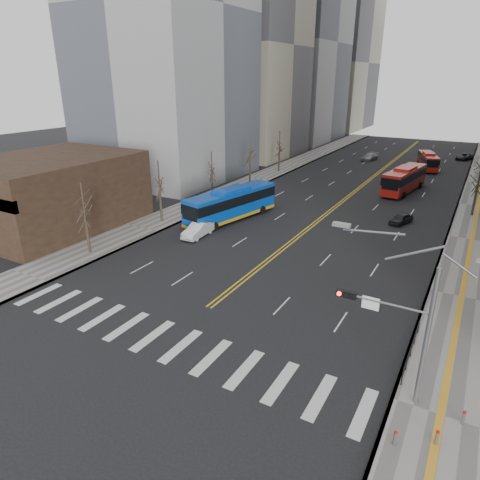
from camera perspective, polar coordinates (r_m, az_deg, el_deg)
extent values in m
plane|color=black|center=(29.42, -9.76, -13.11)|extent=(220.00, 220.00, 0.00)
cube|color=slate|center=(73.12, 2.48, 8.19)|extent=(5.00, 130.00, 0.15)
cube|color=silver|center=(38.12, -25.24, -6.54)|extent=(0.70, 4.00, 0.01)
cube|color=silver|center=(36.35, -23.03, -7.54)|extent=(0.70, 4.00, 0.01)
cube|color=silver|center=(34.65, -20.58, -8.61)|extent=(0.70, 4.00, 0.01)
cube|color=silver|center=(33.03, -17.88, -9.78)|extent=(0.70, 4.00, 0.01)
cube|color=silver|center=(31.50, -14.88, -11.04)|extent=(0.70, 4.00, 0.01)
cube|color=silver|center=(30.08, -11.55, -12.39)|extent=(0.70, 4.00, 0.01)
cube|color=silver|center=(28.79, -7.88, -13.82)|extent=(0.70, 4.00, 0.01)
cube|color=silver|center=(27.64, -3.83, -15.31)|extent=(0.70, 4.00, 0.01)
cube|color=silver|center=(26.65, 0.61, -16.84)|extent=(0.70, 4.00, 0.01)
cube|color=silver|center=(25.84, 5.44, -18.37)|extent=(0.70, 4.00, 0.01)
cube|color=silver|center=(25.22, 10.63, -19.85)|extent=(0.70, 4.00, 0.01)
cube|color=silver|center=(24.82, 16.13, -21.23)|extent=(0.70, 4.00, 0.01)
cube|color=gold|center=(76.94, 16.97, 7.89)|extent=(0.15, 100.00, 0.01)
cube|color=gold|center=(76.85, 17.26, 7.85)|extent=(0.15, 100.00, 0.01)
cube|color=gray|center=(75.62, -10.31, 28.11)|extent=(22.00, 24.00, 52.00)
cube|color=#9F9680|center=(96.80, 0.62, 24.43)|extent=(22.00, 22.00, 44.00)
cube|color=gray|center=(120.78, 7.96, 24.54)|extent=(20.00, 26.00, 48.00)
cube|color=#9F9680|center=(150.35, 13.25, 21.97)|extent=(18.00, 30.00, 40.00)
cube|color=black|center=(53.37, -23.87, 5.87)|extent=(14.00, 18.00, 8.00)
cylinder|color=slate|center=(23.87, 23.57, -12.16)|extent=(0.24, 0.24, 8.00)
cylinder|color=slate|center=(23.32, 18.63, -7.96)|extent=(4.50, 0.12, 0.12)
cube|color=black|center=(23.67, 14.00, -6.99)|extent=(1.10, 0.28, 0.38)
cylinder|color=#FF190C|center=(23.61, 13.08, -6.98)|extent=(0.24, 0.08, 0.24)
cylinder|color=black|center=(23.53, 13.89, -7.15)|extent=(0.24, 0.08, 0.24)
cylinder|color=black|center=(23.46, 14.71, -7.33)|extent=(0.24, 0.08, 0.24)
cube|color=white|center=(23.51, 17.02, -8.07)|extent=(0.90, 0.06, 0.70)
cube|color=#999993|center=(22.32, 13.38, 1.98)|extent=(0.90, 0.35, 0.18)
cube|color=black|center=(28.81, 22.00, -12.58)|extent=(0.04, 6.00, 0.04)
cylinder|color=black|center=(26.61, 20.79, -16.78)|extent=(0.06, 0.06, 1.00)
cylinder|color=black|center=(27.83, 21.36, -15.02)|extent=(0.06, 0.06, 1.00)
cylinder|color=black|center=(29.08, 21.86, -13.41)|extent=(0.06, 0.06, 1.00)
cylinder|color=black|center=(30.35, 22.32, -11.93)|extent=(0.06, 0.06, 1.00)
cylinder|color=black|center=(31.64, 22.74, -10.57)|extent=(0.06, 0.06, 1.00)
cylinder|color=slate|center=(23.22, 19.92, -23.66)|extent=(0.16, 0.16, 0.70)
cylinder|color=#B2140F|center=(22.96, 20.05, -22.97)|extent=(0.17, 0.17, 0.10)
cylinder|color=slate|center=(23.93, 24.73, -22.89)|extent=(0.16, 0.16, 0.70)
cylinder|color=#B2140F|center=(23.68, 24.88, -22.22)|extent=(0.17, 0.17, 0.10)
cylinder|color=slate|center=(25.49, 27.62, -20.34)|extent=(0.16, 0.16, 0.70)
cylinder|color=#B2140F|center=(25.26, 27.77, -19.68)|extent=(0.17, 0.17, 0.10)
cylinder|color=#32271F|center=(44.01, -19.63, 0.57)|extent=(0.28, 0.28, 3.75)
cylinder|color=#32271F|center=(51.34, -10.50, 4.41)|extent=(0.28, 0.28, 3.90)
cylinder|color=#32271F|center=(59.87, -3.74, 6.95)|extent=(0.28, 0.28, 3.60)
cylinder|color=#32271F|center=(69.02, 1.33, 9.06)|extent=(0.28, 0.28, 4.00)
cylinder|color=#32271F|center=(78.70, 5.22, 10.41)|extent=(0.28, 0.28, 3.80)
cylinder|color=#32271F|center=(60.19, 28.76, 4.39)|extent=(0.28, 0.28, 3.50)
cylinder|color=#32271F|center=(71.86, 29.21, 6.78)|extent=(0.28, 0.28, 3.75)
cube|color=#0B41AE|center=(51.59, -1.17, 4.85)|extent=(5.51, 13.68, 3.22)
cube|color=black|center=(51.42, -1.18, 5.50)|extent=(5.57, 13.71, 1.14)
cube|color=#0B41AE|center=(51.13, -1.19, 6.69)|extent=(3.16, 5.05, 0.40)
cube|color=orange|center=(52.00, -1.16, 3.36)|extent=(5.57, 13.71, 0.35)
cylinder|color=black|center=(50.09, -5.67, 2.50)|extent=(0.50, 1.04, 1.00)
cylinder|color=black|center=(48.18, -3.41, 1.80)|extent=(0.50, 1.04, 1.00)
cylinder|color=black|center=(55.95, 0.78, 4.60)|extent=(0.50, 1.04, 1.00)
cylinder|color=black|center=(54.24, 3.01, 4.04)|extent=(0.50, 1.04, 1.00)
cube|color=#AF1912|center=(68.87, 21.06, 7.56)|extent=(4.44, 12.18, 3.12)
cube|color=black|center=(68.75, 21.12, 8.04)|extent=(4.51, 12.21, 1.11)
cube|color=#AF1912|center=(68.54, 21.24, 8.91)|extent=(2.76, 4.45, 0.40)
cylinder|color=black|center=(66.06, 18.74, 6.06)|extent=(0.44, 1.03, 1.00)
cylinder|color=black|center=(65.26, 20.96, 5.60)|extent=(0.44, 1.03, 1.00)
cylinder|color=black|center=(73.12, 20.86, 7.17)|extent=(0.44, 1.03, 1.00)
cylinder|color=black|center=(72.39, 22.88, 6.77)|extent=(0.44, 1.03, 1.00)
cube|color=#AF1912|center=(87.95, 23.76, 9.66)|extent=(4.92, 9.95, 2.48)
cube|color=black|center=(87.87, 23.81, 9.99)|extent=(4.99, 9.99, 0.91)
cube|color=#AF1912|center=(87.74, 23.89, 10.52)|extent=(2.68, 3.77, 0.40)
cylinder|color=black|center=(84.94, 23.26, 8.63)|extent=(0.58, 1.04, 1.00)
cylinder|color=black|center=(85.36, 24.73, 8.46)|extent=(0.58, 1.04, 1.00)
cylinder|color=black|center=(90.97, 22.65, 9.45)|extent=(0.58, 1.04, 1.00)
cylinder|color=black|center=(91.36, 24.03, 9.29)|extent=(0.58, 1.04, 1.00)
imported|color=silver|center=(46.54, -5.64, 1.36)|extent=(1.76, 4.61, 1.50)
imported|color=black|center=(53.87, 20.68, 2.68)|extent=(2.60, 3.89, 1.23)
imported|color=#949599|center=(93.51, 16.91, 10.57)|extent=(2.83, 5.25, 1.45)
imported|color=black|center=(101.51, 27.76, 9.81)|extent=(3.76, 5.16, 1.30)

